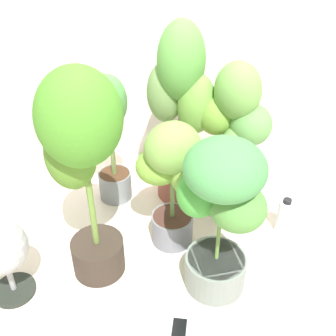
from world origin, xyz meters
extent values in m
plane|color=silver|center=(0.00, 0.00, 0.00)|extent=(8.00, 8.00, 0.00)
cylinder|color=slate|center=(-0.33, 0.39, 0.08)|extent=(0.18, 0.18, 0.16)
cylinder|color=#442B1B|center=(-0.33, 0.39, 0.15)|extent=(0.17, 0.17, 0.02)
cylinder|color=#5F7139|center=(-0.33, 0.39, 0.40)|extent=(0.03, 0.03, 0.49)
ellipsoid|color=#4F8D46|center=(-0.33, 0.39, 0.59)|extent=(0.27, 0.27, 0.28)
ellipsoid|color=#447941|center=(-0.39, 0.41, 0.46)|extent=(0.19, 0.19, 0.23)
cylinder|color=brown|center=(0.02, 0.47, 0.10)|extent=(0.24, 0.24, 0.19)
cylinder|color=#3C291E|center=(0.02, 0.47, 0.18)|extent=(0.22, 0.22, 0.02)
cylinder|color=olive|center=(0.02, 0.47, 0.53)|extent=(0.02, 0.02, 0.67)
ellipsoid|color=#579841|center=(0.02, 0.47, 0.78)|extent=(0.28, 0.30, 0.39)
ellipsoid|color=#698C4D|center=(-0.06, 0.50, 0.61)|extent=(0.26, 0.27, 0.31)
ellipsoid|color=#6A9E40|center=(0.10, 0.45, 0.58)|extent=(0.21, 0.21, 0.31)
cylinder|color=black|center=(0.29, 0.42, 0.11)|extent=(0.22, 0.22, 0.21)
cylinder|color=#3F341A|center=(0.29, 0.42, 0.21)|extent=(0.20, 0.20, 0.02)
cylinder|color=olive|center=(0.29, 0.42, 0.48)|extent=(0.02, 0.02, 0.53)
ellipsoid|color=#689B48|center=(0.29, 0.42, 0.68)|extent=(0.31, 0.31, 0.28)
ellipsoid|color=olive|center=(0.20, 0.44, 0.54)|extent=(0.27, 0.27, 0.21)
ellipsoid|color=#5B934B|center=(0.37, 0.40, 0.52)|extent=(0.22, 0.22, 0.21)
ellipsoid|color=#65924B|center=(0.30, 0.37, 0.42)|extent=(0.17, 0.18, 0.19)
cylinder|color=slate|center=(0.04, 0.10, 0.08)|extent=(0.20, 0.20, 0.15)
cylinder|color=#442923|center=(0.04, 0.10, 0.15)|extent=(0.19, 0.19, 0.02)
cylinder|color=#597B41|center=(0.04, 0.10, 0.37)|extent=(0.02, 0.02, 0.44)
ellipsoid|color=#739D47|center=(0.04, 0.10, 0.54)|extent=(0.33, 0.32, 0.23)
ellipsoid|color=#74A33B|center=(-0.02, 0.12, 0.42)|extent=(0.27, 0.25, 0.18)
ellipsoid|color=#739C40|center=(0.12, 0.08, 0.41)|extent=(0.24, 0.24, 0.18)
cylinder|color=slate|center=(0.27, -0.14, 0.08)|extent=(0.26, 0.26, 0.16)
cylinder|color=#3D2E17|center=(0.27, -0.14, 0.15)|extent=(0.24, 0.24, 0.02)
cylinder|color=olive|center=(0.27, -0.14, 0.42)|extent=(0.02, 0.02, 0.52)
ellipsoid|color=#468B4A|center=(0.27, -0.14, 0.62)|extent=(0.36, 0.37, 0.21)
ellipsoid|color=green|center=(0.18, -0.11, 0.48)|extent=(0.25, 0.26, 0.21)
ellipsoid|color=#50893E|center=(0.33, -0.15, 0.46)|extent=(0.24, 0.23, 0.19)
cylinder|color=#332820|center=(-0.26, -0.14, 0.08)|extent=(0.23, 0.23, 0.17)
cylinder|color=#3E2E17|center=(-0.26, -0.14, 0.16)|extent=(0.22, 0.22, 0.02)
cylinder|color=olive|center=(-0.26, -0.14, 0.51)|extent=(0.03, 0.03, 0.70)
ellipsoid|color=#478928|center=(-0.26, -0.14, 0.78)|extent=(0.44, 0.44, 0.38)
ellipsoid|color=#528129|center=(-0.32, -0.13, 0.60)|extent=(0.25, 0.24, 0.29)
cube|color=white|center=(0.15, -0.41, 0.00)|extent=(0.08, 0.15, 0.01)
cube|color=black|center=(0.15, -0.41, 0.01)|extent=(0.06, 0.12, 0.00)
cylinder|color=black|center=(-0.58, -0.34, 0.01)|extent=(0.18, 0.18, 0.03)
cylinder|color=#A2A0A8|center=(-0.58, -0.34, 0.09)|extent=(0.02, 0.02, 0.14)
sphere|color=#A2A0A8|center=(-0.58, -0.34, 0.27)|extent=(0.24, 0.24, 0.22)
cylinder|color=white|center=(0.58, 0.26, 0.09)|extent=(0.08, 0.08, 0.18)
cylinder|color=black|center=(0.58, 0.26, 0.19)|extent=(0.04, 0.04, 0.02)
camera|label=1|loc=(0.27, -1.35, 1.44)|focal=43.08mm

